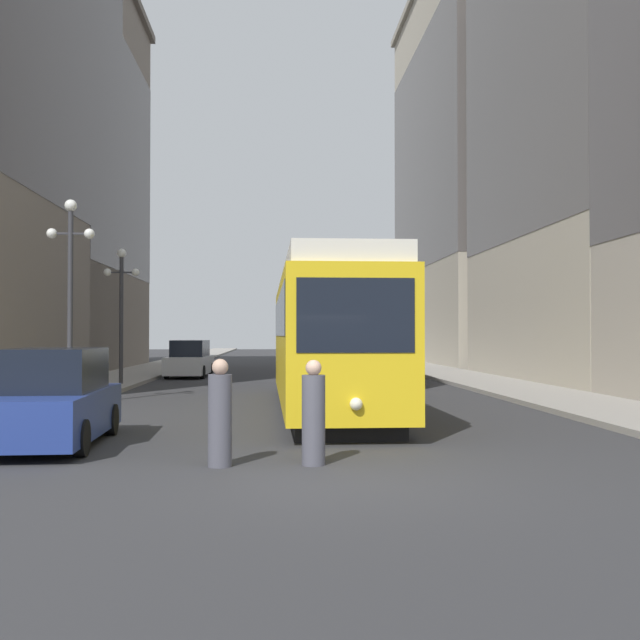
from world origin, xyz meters
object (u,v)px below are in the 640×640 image
object	(u,v)px
parked_car_left_near	(190,360)
lamp_post_left_far	(121,295)
transit_bus	(373,338)
pedestrian_crossing_far	(314,416)
parked_car_left_mid	(52,400)
streetcar	(326,334)
lamp_post_left_near	(70,269)
pedestrian_crossing_near	(220,416)

from	to	relation	value
parked_car_left_near	lamp_post_left_far	bearing A→B (deg)	-102.16
parked_car_left_near	transit_bus	bearing A→B (deg)	-18.71
pedestrian_crossing_far	lamp_post_left_far	distance (m)	19.54
parked_car_left_near	parked_car_left_mid	distance (m)	22.88
streetcar	lamp_post_left_near	size ratio (longest dim) A/B	2.36
streetcar	parked_car_left_mid	distance (m)	8.59
parked_car_left_mid	pedestrian_crossing_far	xyz separation A→B (m)	(4.79, -2.42, -0.06)
streetcar	transit_bus	size ratio (longest dim) A/B	1.21
streetcar	pedestrian_crossing_near	bearing A→B (deg)	-105.10
parked_car_left_near	streetcar	bearing A→B (deg)	-68.55
streetcar	pedestrian_crossing_far	size ratio (longest dim) A/B	8.41
parked_car_left_near	lamp_post_left_far	world-z (taller)	lamp_post_left_far
parked_car_left_mid	pedestrian_crossing_far	size ratio (longest dim) A/B	2.74
pedestrian_crossing_near	lamp_post_left_far	size ratio (longest dim) A/B	0.32
lamp_post_left_far	pedestrian_crossing_far	bearing A→B (deg)	-69.73
pedestrian_crossing_near	lamp_post_left_far	distance (m)	19.13
lamp_post_left_near	pedestrian_crossing_near	bearing A→B (deg)	-64.09
pedestrian_crossing_near	lamp_post_left_near	distance (m)	12.36
pedestrian_crossing_far	lamp_post_left_far	xyz separation A→B (m)	(-6.69, 18.13, 2.90)
streetcar	lamp_post_left_near	distance (m)	7.97
parked_car_left_mid	pedestrian_crossing_near	size ratio (longest dim) A/B	2.70
transit_bus	parked_car_left_near	bearing A→B (deg)	160.73
lamp_post_left_near	lamp_post_left_far	distance (m)	7.46
parked_car_left_mid	pedestrian_crossing_near	distance (m)	4.13
streetcar	lamp_post_left_far	xyz separation A→B (m)	(-7.50, 9.32, 1.58)
transit_bus	pedestrian_crossing_near	xyz separation A→B (m)	(-5.36, -21.95, -1.16)
parked_car_left_near	parked_car_left_mid	bearing A→B (deg)	-87.31
parked_car_left_mid	lamp_post_left_far	world-z (taller)	lamp_post_left_far
pedestrian_crossing_near	parked_car_left_near	bearing A→B (deg)	153.44
parked_car_left_near	pedestrian_crossing_near	world-z (taller)	parked_car_left_near
pedestrian_crossing_far	lamp_post_left_far	size ratio (longest dim) A/B	0.31
parked_car_left_near	lamp_post_left_near	bearing A→B (deg)	-94.71
transit_bus	pedestrian_crossing_near	distance (m)	22.62
pedestrian_crossing_near	pedestrian_crossing_far	xyz separation A→B (m)	(1.48, 0.05, -0.01)
streetcar	lamp_post_left_far	world-z (taller)	lamp_post_left_far
streetcar	parked_car_left_near	distance (m)	17.46
streetcar	parked_car_left_near	bearing A→B (deg)	108.13
transit_bus	parked_car_left_mid	world-z (taller)	transit_bus
streetcar	lamp_post_left_far	distance (m)	12.07
lamp_post_left_far	pedestrian_crossing_near	bearing A→B (deg)	-74.00
streetcar	parked_car_left_mid	size ratio (longest dim) A/B	3.07
lamp_post_left_far	lamp_post_left_near	bearing A→B (deg)	-90.00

